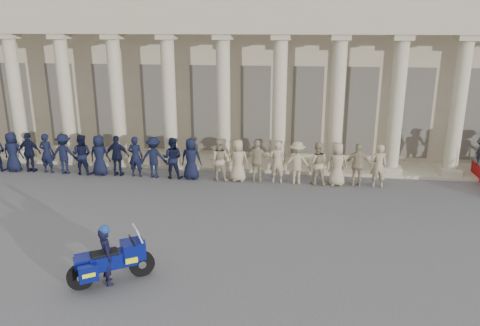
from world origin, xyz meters
name	(u,v)px	position (x,y,z in m)	size (l,w,h in m)	color
ground	(222,243)	(0.00, 0.00, 0.00)	(90.00, 90.00, 0.00)	#4C4C4F
building	(264,63)	(0.00, 14.74, 4.52)	(40.00, 12.50, 9.00)	tan
officer_rank	(154,157)	(-4.23, 6.24, 0.94)	(20.04, 0.71, 1.89)	black
motorcycle	(112,260)	(-2.53, -2.68, 0.65)	(2.04, 1.60, 1.50)	black
rider	(106,255)	(-2.64, -2.75, 0.85)	(0.64, 0.70, 1.70)	black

